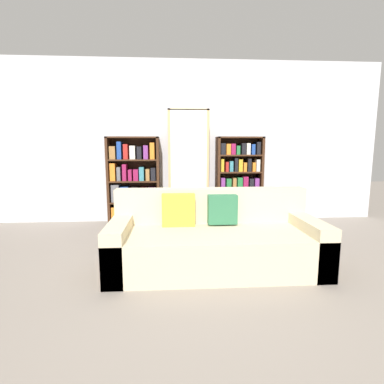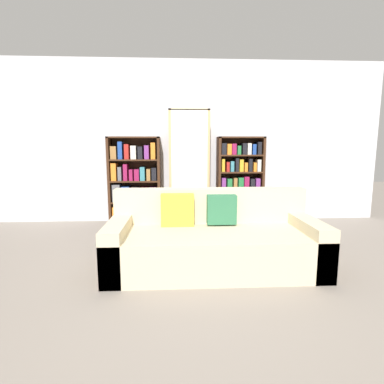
{
  "view_description": "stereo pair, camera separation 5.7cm",
  "coord_description": "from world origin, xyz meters",
  "px_view_note": "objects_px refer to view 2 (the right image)",
  "views": [
    {
      "loc": [
        -0.29,
        -2.5,
        1.28
      ],
      "look_at": [
        -0.02,
        1.47,
        0.67
      ],
      "focal_mm": 28.0,
      "sensor_mm": 36.0,
      "label": 1
    },
    {
      "loc": [
        -0.23,
        -2.51,
        1.28
      ],
      "look_at": [
        -0.02,
        1.47,
        0.67
      ],
      "focal_mm": 28.0,
      "sensor_mm": 36.0,
      "label": 2
    }
  ],
  "objects_px": {
    "bookshelf_left": "(134,183)",
    "display_cabinet": "(189,168)",
    "wine_bottle": "(216,219)",
    "bookshelf_right": "(240,181)",
    "couch": "(213,241)"
  },
  "relations": [
    {
      "from": "bookshelf_left",
      "to": "display_cabinet",
      "type": "height_order",
      "value": "display_cabinet"
    },
    {
      "from": "wine_bottle",
      "to": "display_cabinet",
      "type": "bearing_deg",
      "value": 140.02
    },
    {
      "from": "display_cabinet",
      "to": "bookshelf_right",
      "type": "relative_size",
      "value": 1.29
    },
    {
      "from": "couch",
      "to": "display_cabinet",
      "type": "height_order",
      "value": "display_cabinet"
    },
    {
      "from": "bookshelf_left",
      "to": "display_cabinet",
      "type": "distance_m",
      "value": 0.94
    },
    {
      "from": "couch",
      "to": "bookshelf_right",
      "type": "xyz_separation_m",
      "value": [
        0.68,
        1.89,
        0.42
      ]
    },
    {
      "from": "bookshelf_right",
      "to": "bookshelf_left",
      "type": "bearing_deg",
      "value": -179.98
    },
    {
      "from": "display_cabinet",
      "to": "couch",
      "type": "bearing_deg",
      "value": -84.58
    },
    {
      "from": "bookshelf_right",
      "to": "wine_bottle",
      "type": "height_order",
      "value": "bookshelf_right"
    },
    {
      "from": "couch",
      "to": "bookshelf_left",
      "type": "bearing_deg",
      "value": 119.82
    },
    {
      "from": "couch",
      "to": "wine_bottle",
      "type": "bearing_deg",
      "value": 81.44
    },
    {
      "from": "couch",
      "to": "bookshelf_left",
      "type": "relative_size",
      "value": 1.52
    },
    {
      "from": "bookshelf_left",
      "to": "wine_bottle",
      "type": "bearing_deg",
      "value": -15.26
    },
    {
      "from": "bookshelf_left",
      "to": "wine_bottle",
      "type": "distance_m",
      "value": 1.46
    },
    {
      "from": "couch",
      "to": "display_cabinet",
      "type": "relative_size",
      "value": 1.17
    }
  ]
}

